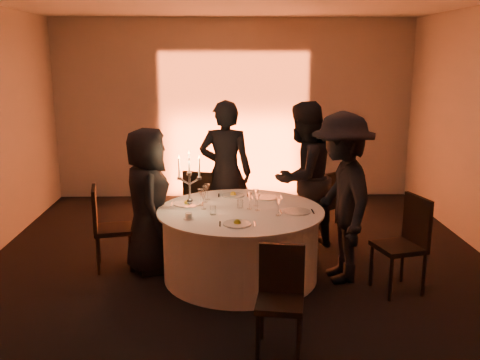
{
  "coord_description": "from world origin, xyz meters",
  "views": [
    {
      "loc": [
        -0.18,
        -5.53,
        2.39
      ],
      "look_at": [
        0.0,
        0.2,
        1.05
      ],
      "focal_mm": 40.0,
      "sensor_mm": 36.0,
      "label": 1
    }
  ],
  "objects_px": {
    "chair_back_left": "(201,200)",
    "guest_right": "(341,198)",
    "chair_front": "(280,292)",
    "chair_back_right": "(327,200)",
    "candelabra": "(190,188)",
    "chair_right": "(406,238)",
    "guest_left": "(148,201)",
    "chair_left": "(106,223)",
    "guest_back_left": "(226,173)",
    "banquet_table": "(241,243)",
    "guest_back_right": "(302,178)",
    "coffee_cup": "(189,216)"
  },
  "relations": [
    {
      "from": "chair_back_left",
      "to": "guest_right",
      "type": "bearing_deg",
      "value": 157.3
    },
    {
      "from": "chair_front",
      "to": "guest_right",
      "type": "height_order",
      "value": "guest_right"
    },
    {
      "from": "chair_back_right",
      "to": "candelabra",
      "type": "relative_size",
      "value": 1.43
    },
    {
      "from": "guest_right",
      "to": "chair_right",
      "type": "bearing_deg",
      "value": 57.82
    },
    {
      "from": "chair_front",
      "to": "guest_left",
      "type": "bearing_deg",
      "value": 137.75
    },
    {
      "from": "chair_left",
      "to": "guest_right",
      "type": "height_order",
      "value": "guest_right"
    },
    {
      "from": "chair_back_right",
      "to": "guest_back_left",
      "type": "xyz_separation_m",
      "value": [
        -1.36,
        -0.15,
        0.42
      ]
    },
    {
      "from": "chair_back_left",
      "to": "candelabra",
      "type": "xyz_separation_m",
      "value": [
        -0.07,
        -1.18,
        0.47
      ]
    },
    {
      "from": "chair_front",
      "to": "banquet_table",
      "type": "bearing_deg",
      "value": 110.94
    },
    {
      "from": "chair_back_left",
      "to": "guest_left",
      "type": "xyz_separation_m",
      "value": [
        -0.54,
        -1.05,
        0.29
      ]
    },
    {
      "from": "chair_back_left",
      "to": "guest_left",
      "type": "bearing_deg",
      "value": 81.31
    },
    {
      "from": "banquet_table",
      "to": "guest_left",
      "type": "distance_m",
      "value": 1.13
    },
    {
      "from": "guest_back_left",
      "to": "guest_back_right",
      "type": "relative_size",
      "value": 1.0
    },
    {
      "from": "guest_back_right",
      "to": "candelabra",
      "type": "relative_size",
      "value": 2.94
    },
    {
      "from": "chair_front",
      "to": "coffee_cup",
      "type": "relative_size",
      "value": 7.91
    },
    {
      "from": "guest_left",
      "to": "guest_right",
      "type": "bearing_deg",
      "value": -110.77
    },
    {
      "from": "chair_back_left",
      "to": "guest_left",
      "type": "relative_size",
      "value": 0.57
    },
    {
      "from": "candelabra",
      "to": "chair_front",
      "type": "bearing_deg",
      "value": -61.93
    },
    {
      "from": "chair_right",
      "to": "guest_back_right",
      "type": "distance_m",
      "value": 1.57
    },
    {
      "from": "guest_left",
      "to": "guest_right",
      "type": "xyz_separation_m",
      "value": [
        2.09,
        -0.31,
        0.1
      ]
    },
    {
      "from": "chair_back_left",
      "to": "candelabra",
      "type": "distance_m",
      "value": 1.27
    },
    {
      "from": "guest_back_right",
      "to": "guest_left",
      "type": "bearing_deg",
      "value": -25.21
    },
    {
      "from": "coffee_cup",
      "to": "banquet_table",
      "type": "bearing_deg",
      "value": 31.2
    },
    {
      "from": "chair_back_right",
      "to": "chair_front",
      "type": "bearing_deg",
      "value": 31.35
    },
    {
      "from": "guest_left",
      "to": "guest_back_left",
      "type": "height_order",
      "value": "guest_back_left"
    },
    {
      "from": "chair_right",
      "to": "guest_left",
      "type": "bearing_deg",
      "value": -118.11
    },
    {
      "from": "chair_back_right",
      "to": "candelabra",
      "type": "bearing_deg",
      "value": -5.79
    },
    {
      "from": "banquet_table",
      "to": "chair_back_left",
      "type": "distance_m",
      "value": 1.37
    },
    {
      "from": "chair_left",
      "to": "candelabra",
      "type": "xyz_separation_m",
      "value": [
        0.97,
        -0.19,
        0.45
      ]
    },
    {
      "from": "coffee_cup",
      "to": "candelabra",
      "type": "xyz_separation_m",
      "value": [
        -0.01,
        0.42,
        0.19
      ]
    },
    {
      "from": "chair_back_left",
      "to": "coffee_cup",
      "type": "relative_size",
      "value": 8.49
    },
    {
      "from": "chair_front",
      "to": "guest_right",
      "type": "distance_m",
      "value": 1.64
    },
    {
      "from": "chair_left",
      "to": "chair_back_left",
      "type": "relative_size",
      "value": 1.03
    },
    {
      "from": "coffee_cup",
      "to": "candelabra",
      "type": "bearing_deg",
      "value": 91.68
    },
    {
      "from": "chair_left",
      "to": "guest_back_right",
      "type": "xyz_separation_m",
      "value": [
        2.31,
        0.54,
        0.39
      ]
    },
    {
      "from": "guest_back_left",
      "to": "candelabra",
      "type": "relative_size",
      "value": 2.93
    },
    {
      "from": "guest_back_right",
      "to": "coffee_cup",
      "type": "xyz_separation_m",
      "value": [
        -1.32,
        -1.15,
        -0.13
      ]
    },
    {
      "from": "guest_back_right",
      "to": "coffee_cup",
      "type": "height_order",
      "value": "guest_back_right"
    },
    {
      "from": "chair_left",
      "to": "chair_back_right",
      "type": "relative_size",
      "value": 1.06
    },
    {
      "from": "chair_front",
      "to": "guest_right",
      "type": "xyz_separation_m",
      "value": [
        0.79,
        1.38,
        0.43
      ]
    },
    {
      "from": "guest_right",
      "to": "guest_back_right",
      "type": "bearing_deg",
      "value": -167.51
    },
    {
      "from": "chair_front",
      "to": "guest_back_right",
      "type": "bearing_deg",
      "value": 87.65
    },
    {
      "from": "chair_right",
      "to": "guest_back_right",
      "type": "xyz_separation_m",
      "value": [
        -0.9,
        1.23,
        0.36
      ]
    },
    {
      "from": "banquet_table",
      "to": "guest_back_left",
      "type": "distance_m",
      "value": 1.28
    },
    {
      "from": "chair_left",
      "to": "candelabra",
      "type": "bearing_deg",
      "value": -112.66
    },
    {
      "from": "guest_back_left",
      "to": "guest_right",
      "type": "distance_m",
      "value": 1.74
    },
    {
      "from": "guest_back_right",
      "to": "banquet_table",
      "type": "bearing_deg",
      "value": 2.82
    },
    {
      "from": "guest_back_left",
      "to": "chair_left",
      "type": "bearing_deg",
      "value": 40.07
    },
    {
      "from": "chair_front",
      "to": "guest_back_right",
      "type": "height_order",
      "value": "guest_back_right"
    },
    {
      "from": "guest_left",
      "to": "coffee_cup",
      "type": "bearing_deg",
      "value": -150.72
    }
  ]
}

